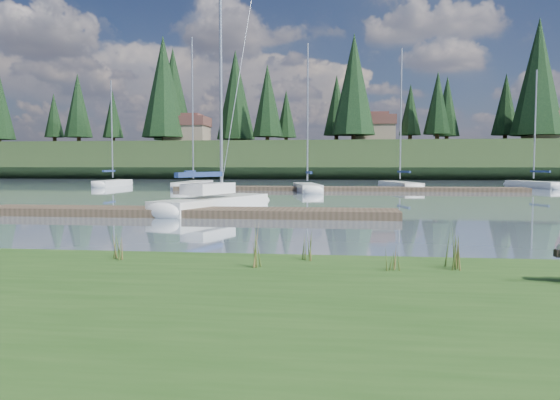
# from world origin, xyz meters

# --- Properties ---
(ground) EXTENTS (200.00, 200.00, 0.00)m
(ground) POSITION_xyz_m (0.00, 30.00, 0.00)
(ground) COLOR gray
(ground) RESTS_ON ground
(bank) EXTENTS (60.00, 9.00, 0.35)m
(bank) POSITION_xyz_m (0.00, -6.00, 0.17)
(bank) COLOR #2A4E1B
(bank) RESTS_ON ground
(ridge) EXTENTS (200.00, 20.00, 5.00)m
(ridge) POSITION_xyz_m (0.00, 73.00, 2.50)
(ridge) COLOR #203118
(ridge) RESTS_ON ground
(sailboat_main) EXTENTS (4.02, 8.00, 11.50)m
(sailboat_main) POSITION_xyz_m (-3.34, 12.04, 0.42)
(sailboat_main) COLOR white
(sailboat_main) RESTS_ON ground
(dock_near) EXTENTS (16.00, 2.00, 0.30)m
(dock_near) POSITION_xyz_m (-4.00, 9.00, 0.15)
(dock_near) COLOR #4C3D2C
(dock_near) RESTS_ON ground
(dock_far) EXTENTS (26.00, 2.20, 0.30)m
(dock_far) POSITION_xyz_m (2.00, 30.00, 0.15)
(dock_far) COLOR #4C3D2C
(dock_far) RESTS_ON ground
(sailboat_bg_0) EXTENTS (1.37, 6.50, 9.57)m
(sailboat_bg_0) POSITION_xyz_m (-18.86, 36.47, 0.33)
(sailboat_bg_0) COLOR white
(sailboat_bg_0) RESTS_ON ground
(sailboat_bg_1) EXTENTS (1.85, 8.47, 12.53)m
(sailboat_bg_1) POSITION_xyz_m (-10.63, 33.90, 0.33)
(sailboat_bg_1) COLOR white
(sailboat_bg_1) RESTS_ON ground
(sailboat_bg_2) EXTENTS (2.75, 7.23, 10.76)m
(sailboat_bg_2) POSITION_xyz_m (-0.87, 29.07, 0.33)
(sailboat_bg_2) COLOR white
(sailboat_bg_2) RESTS_ON ground
(sailboat_bg_3) EXTENTS (3.28, 7.85, 11.36)m
(sailboat_bg_3) POSITION_xyz_m (6.21, 34.50, 0.33)
(sailboat_bg_3) COLOR white
(sailboat_bg_3) RESTS_ON ground
(sailboat_bg_4) EXTENTS (3.44, 6.71, 9.96)m
(sailboat_bg_4) POSITION_xyz_m (17.52, 37.55, 0.33)
(sailboat_bg_4) COLOR white
(sailboat_bg_4) RESTS_ON ground
(weed_0) EXTENTS (0.17, 0.14, 0.70)m
(weed_0) POSITION_xyz_m (0.65, -2.77, 0.64)
(weed_0) COLOR #475B23
(weed_0) RESTS_ON bank
(weed_1) EXTENTS (0.17, 0.14, 0.52)m
(weed_1) POSITION_xyz_m (1.40, -2.09, 0.57)
(weed_1) COLOR #475B23
(weed_1) RESTS_ON bank
(weed_2) EXTENTS (0.17, 0.14, 0.71)m
(weed_2) POSITION_xyz_m (3.70, -2.46, 0.65)
(weed_2) COLOR #475B23
(weed_2) RESTS_ON bank
(weed_3) EXTENTS (0.17, 0.14, 0.54)m
(weed_3) POSITION_xyz_m (-1.75, -2.35, 0.58)
(weed_3) COLOR #475B23
(weed_3) RESTS_ON bank
(weed_4) EXTENTS (0.17, 0.14, 0.36)m
(weed_4) POSITION_xyz_m (2.76, -2.77, 0.50)
(weed_4) COLOR #475B23
(weed_4) RESTS_ON bank
(weed_5) EXTENTS (0.17, 0.14, 0.57)m
(weed_5) POSITION_xyz_m (3.77, -2.63, 0.59)
(weed_5) COLOR #475B23
(weed_5) RESTS_ON bank
(mud_lip) EXTENTS (60.00, 0.50, 0.14)m
(mud_lip) POSITION_xyz_m (0.00, -1.60, 0.07)
(mud_lip) COLOR #33281C
(mud_lip) RESTS_ON ground
(conifer_1) EXTENTS (4.40, 4.40, 11.30)m
(conifer_1) POSITION_xyz_m (-40.00, 71.00, 11.28)
(conifer_1) COLOR #382619
(conifer_1) RESTS_ON ridge
(conifer_2) EXTENTS (6.60, 6.60, 16.05)m
(conifer_2) POSITION_xyz_m (-25.00, 68.00, 13.54)
(conifer_2) COLOR #382619
(conifer_2) RESTS_ON ridge
(conifer_3) EXTENTS (4.84, 4.84, 12.25)m
(conifer_3) POSITION_xyz_m (-10.00, 72.00, 11.74)
(conifer_3) COLOR #382619
(conifer_3) RESTS_ON ridge
(conifer_4) EXTENTS (6.16, 6.16, 15.10)m
(conifer_4) POSITION_xyz_m (3.00, 66.00, 13.09)
(conifer_4) COLOR #382619
(conifer_4) RESTS_ON ridge
(conifer_5) EXTENTS (3.96, 3.96, 10.35)m
(conifer_5) POSITION_xyz_m (15.00, 70.00, 10.83)
(conifer_5) COLOR #382619
(conifer_5) RESTS_ON ridge
(conifer_6) EXTENTS (7.04, 7.04, 17.00)m
(conifer_6) POSITION_xyz_m (28.00, 68.00, 13.99)
(conifer_6) COLOR #382619
(conifer_6) RESTS_ON ridge
(house_0) EXTENTS (6.30, 5.30, 4.65)m
(house_0) POSITION_xyz_m (-22.00, 70.00, 7.31)
(house_0) COLOR gray
(house_0) RESTS_ON ridge
(house_1) EXTENTS (6.30, 5.30, 4.65)m
(house_1) POSITION_xyz_m (6.00, 71.00, 7.31)
(house_1) COLOR gray
(house_1) RESTS_ON ridge
(house_2) EXTENTS (6.30, 5.30, 4.65)m
(house_2) POSITION_xyz_m (30.00, 69.00, 7.31)
(house_2) COLOR gray
(house_2) RESTS_ON ridge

